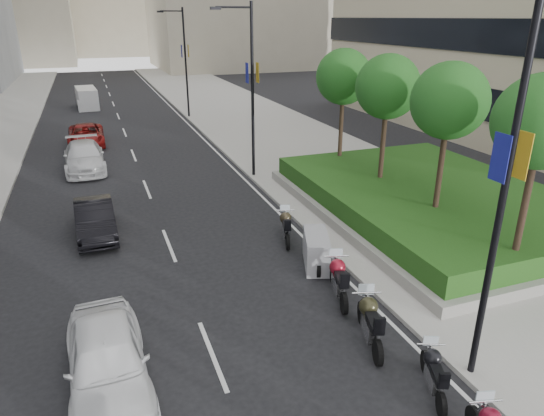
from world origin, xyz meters
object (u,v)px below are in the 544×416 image
delivery_van (87,99)px  car_d (86,135)px  motorcycle_2 (434,372)px  motorcycle_6 (286,226)px  motorcycle_4 (339,279)px  car_c (84,157)px  motorcycle_3 (370,321)px  car_b (95,219)px  lamp_post_2 (184,58)px  motorcycle_5 (316,251)px  car_a (107,360)px  lamp_post_0 (500,182)px  lamp_post_1 (250,84)px

delivery_van → car_d: bearing=-95.3°
motorcycle_2 → motorcycle_6: 8.96m
motorcycle_4 → car_c: bearing=39.3°
motorcycle_3 → motorcycle_6: 6.80m
motorcycle_6 → car_c: 14.83m
motorcycle_6 → car_c: car_c is taller
motorcycle_3 → car_b: (-6.73, 9.94, 0.04)m
lamp_post_2 → motorcycle_3: bearing=-92.6°
motorcycle_3 → delivery_van: size_ratio=0.51×
motorcycle_6 → car_d: 20.28m
motorcycle_5 → motorcycle_6: 2.37m
motorcycle_4 → car_a: (-6.98, -1.69, 0.14)m
lamp_post_0 → motorcycle_4: bearing=105.7°
motorcycle_2 → motorcycle_5: motorcycle_5 is taller
motorcycle_5 → delivery_van: bearing=30.5°
motorcycle_3 → car_a: bearing=102.0°
car_a → lamp_post_1: bearing=58.5°
car_b → delivery_van: 31.17m
lamp_post_0 → motorcycle_4: lamp_post_0 is taller
motorcycle_4 → delivery_van: delivery_van is taller
motorcycle_3 → car_c: bearing=37.0°
lamp_post_1 → motorcycle_4: bearing=-95.6°
lamp_post_0 → car_c: lamp_post_0 is taller
lamp_post_2 → motorcycle_4: 30.97m
motorcycle_4 → motorcycle_6: (0.03, 4.48, -0.05)m
motorcycle_4 → car_c: size_ratio=0.44×
lamp_post_0 → motorcycle_3: size_ratio=3.80×
motorcycle_3 → motorcycle_4: bearing=10.7°
car_b → motorcycle_6: bearing=-25.5°
lamp_post_0 → motorcycle_3: bearing=125.9°
lamp_post_0 → delivery_van: bearing=100.6°
motorcycle_6 → motorcycle_5: bearing=-158.0°
motorcycle_2 → motorcycle_4: (-0.16, 4.47, 0.10)m
lamp_post_1 → motorcycle_6: size_ratio=4.22×
motorcycle_6 → car_c: (-7.34, 12.88, 0.19)m
lamp_post_2 → car_c: (-8.54, -13.26, -4.29)m
car_d → delivery_van: (0.31, 15.35, 0.19)m
lamp_post_2 → motorcycle_2: (-1.07, -35.10, -4.53)m
lamp_post_2 → delivery_van: bearing=134.6°
motorcycle_6 → motorcycle_2: bearing=-162.0°
motorcycle_2 → car_a: 7.66m
motorcycle_2 → car_b: car_b is taller
car_b → car_d: car_d is taller
lamp_post_1 → motorcycle_6: (-1.20, -8.14, -4.48)m
motorcycle_3 → motorcycle_4: 2.33m
motorcycle_5 → car_a: (-7.20, -3.81, 0.18)m
lamp_post_0 → motorcycle_2: (-1.07, -0.10, -4.53)m
lamp_post_1 → motorcycle_2: lamp_post_1 is taller
lamp_post_1 → motorcycle_4: size_ratio=3.86×
lamp_post_1 → car_a: size_ratio=1.96×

